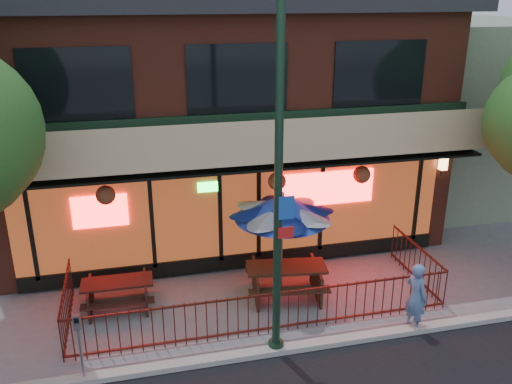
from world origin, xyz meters
TOP-DOWN VIEW (x-y plane):
  - ground at (0.00, 0.00)m, footprint 80.00×80.00m
  - curb at (0.00, -0.50)m, footprint 80.00×0.25m
  - restaurant_building at (0.00, 7.11)m, footprint 12.96×9.49m
  - neighbor_building at (9.00, 7.70)m, footprint 6.00×7.00m
  - patio_fence at (0.00, 0.50)m, footprint 8.44×2.62m
  - street_light at (0.00, -0.40)m, footprint 0.43×0.32m
  - picnic_table_left at (-3.12, 2.00)m, footprint 1.63×1.26m
  - picnic_table_right at (0.80, 1.58)m, footprint 2.08×1.71m
  - patio_umbrella at (0.77, 1.91)m, footprint 2.24×2.24m
  - pedestrian at (3.12, -0.35)m, footprint 0.51×0.65m
  - parking_meter_near at (-3.77, -0.48)m, footprint 0.14×0.12m

SIDE VIEW (x-z plane):
  - ground at x=0.00m, z-range 0.00..0.00m
  - curb at x=0.00m, z-range 0.00..0.12m
  - picnic_table_left at x=-3.12m, z-range 0.11..0.80m
  - picnic_table_right at x=0.80m, z-range 0.13..0.93m
  - patio_fence at x=0.00m, z-range 0.13..1.13m
  - pedestrian at x=3.12m, z-range 0.00..1.56m
  - parking_meter_near at x=-3.77m, z-range 0.26..1.72m
  - patio_umbrella at x=0.77m, z-range 0.91..3.47m
  - neighbor_building at x=9.00m, z-range 0.00..6.00m
  - street_light at x=0.00m, z-range -0.35..6.65m
  - restaurant_building at x=0.00m, z-range 0.10..8.15m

